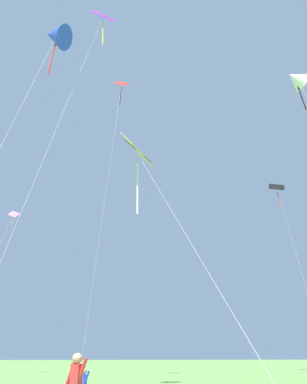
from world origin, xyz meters
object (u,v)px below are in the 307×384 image
object	(u,v)px
kite_black_large	(278,193)
kite_red_high	(120,97)
kite_pink_low	(10,224)
kite_purple_streamer	(100,26)
kite_blue_delta	(56,36)
kite_white_distant	(297,79)
kite_yellow_diamond	(139,163)

from	to	relation	value
kite_black_large	kite_red_high	size ratio (longest dim) A/B	0.80
kite_pink_low	kite_purple_streamer	xyz separation A→B (m)	(8.61, -24.58, 6.01)
kite_purple_streamer	kite_blue_delta	bearing A→B (deg)	-128.42
kite_black_large	kite_pink_low	distance (m)	32.39
kite_purple_streamer	kite_blue_delta	size ratio (longest dim) A/B	1.26
kite_white_distant	kite_red_high	bearing A→B (deg)	138.69
kite_white_distant	kite_yellow_diamond	bearing A→B (deg)	-152.23
kite_white_distant	kite_red_high	size ratio (longest dim) A/B	0.79
kite_black_large	kite_yellow_diamond	world-z (taller)	kite_black_large
kite_purple_streamer	kite_pink_low	bearing A→B (deg)	109.31
kite_black_large	kite_white_distant	world-z (taller)	kite_black_large
kite_black_large	kite_red_high	world-z (taller)	kite_red_high
kite_pink_low	kite_blue_delta	size ratio (longest dim) A/B	0.92
kite_black_large	kite_blue_delta	size ratio (longest dim) A/B	1.22
kite_black_large	kite_purple_streamer	distance (m)	33.99
kite_red_high	kite_purple_streamer	world-z (taller)	kite_red_high
kite_pink_low	kite_red_high	xyz separation A→B (m)	(10.86, -10.68, 10.30)
kite_black_large	kite_red_high	bearing A→B (deg)	-152.73
kite_red_high	kite_pink_low	bearing A→B (deg)	135.48
kite_white_distant	kite_blue_delta	bearing A→B (deg)	-161.29
kite_white_distant	kite_blue_delta	size ratio (longest dim) A/B	1.20
kite_pink_low	kite_purple_streamer	size ratio (longest dim) A/B	0.73
kite_purple_streamer	kite_red_high	bearing A→B (deg)	80.80
kite_white_distant	kite_black_large	bearing A→B (deg)	68.69
kite_yellow_diamond	kite_red_high	bearing A→B (deg)	89.65
kite_white_distant	kite_red_high	distance (m)	17.26
kite_white_distant	kite_purple_streamer	bearing A→B (deg)	-168.90
kite_pink_low	kite_red_high	world-z (taller)	kite_red_high
kite_red_high	kite_yellow_diamond	bearing A→B (deg)	-90.35
kite_yellow_diamond	kite_black_large	bearing A→B (deg)	53.42
kite_black_large	kite_red_high	xyz separation A→B (m)	(-21.04, -10.85, 4.70)
kite_black_large	kite_yellow_diamond	distance (m)	37.10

